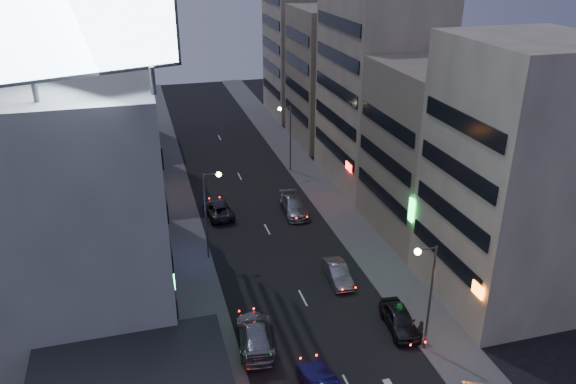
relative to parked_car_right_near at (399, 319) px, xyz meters
name	(u,v)px	position (x,y,z in m)	size (l,w,h in m)	color
sidewalk_left	(180,221)	(-13.60, 21.48, -0.75)	(4.00, 120.00, 0.12)	#4C4C4F
sidewalk_right	(331,203)	(2.40, 21.48, -0.75)	(4.00, 120.00, 0.12)	#4C4C4F
white_building	(62,187)	(-22.60, 11.48, 8.19)	(14.00, 24.00, 18.00)	#B0AFAB
shophouse_near	(516,178)	(9.40, 1.98, 9.19)	(10.00, 11.00, 20.00)	beige
shophouse_mid	(439,151)	(9.90, 13.48, 7.19)	(11.00, 12.00, 16.00)	gray
shophouse_far	(379,87)	(9.40, 26.48, 10.19)	(10.00, 14.00, 22.00)	beige
far_left_a	(94,93)	(-21.10, 36.48, 9.19)	(11.00, 10.00, 20.00)	#B0AFAB
far_left_b	(96,88)	(-21.60, 49.48, 6.69)	(12.00, 10.00, 15.00)	gray
far_right_a	(336,76)	(9.90, 41.48, 8.19)	(11.00, 12.00, 18.00)	gray
far_right_b	(309,38)	(10.40, 55.48, 11.19)	(12.00, 12.00, 24.00)	beige
billboard	(87,28)	(-18.59, 1.46, 20.85)	(9.52, 3.75, 6.20)	#595B60
street_lamp_right_near	(427,284)	(0.30, -2.52, 4.56)	(1.60, 0.44, 8.02)	#595B60
street_lamp_left	(210,203)	(-11.50, 13.48, 4.56)	(1.60, 0.44, 8.02)	#595B60
street_lamp_right_far	(287,129)	(0.30, 31.48, 4.56)	(1.60, 0.44, 8.02)	#595B60
parked_car_right_near	(399,319)	(0.00, 0.00, 0.00)	(1.91, 4.74, 1.61)	#232428
parked_car_right_mid	(338,273)	(-2.11, 7.13, -0.08)	(1.54, 4.41, 1.45)	#96989E
parked_car_left	(218,209)	(-9.68, 21.81, -0.08)	(2.40, 5.20, 1.45)	#2A2B30
parked_car_right_far	(294,206)	(-2.11, 20.24, 0.00)	(2.25, 5.54, 1.61)	#96979D
road_car_silver	(255,335)	(-10.41, 1.04, 0.04)	(2.37, 5.84, 1.69)	#989B9F
person	(420,331)	(0.70, -1.76, 0.15)	(0.61, 0.40, 1.67)	black
scooter_silver_b	(486,375)	(2.74, -6.60, -0.06)	(2.04, 0.68, 1.24)	#9D9FA4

